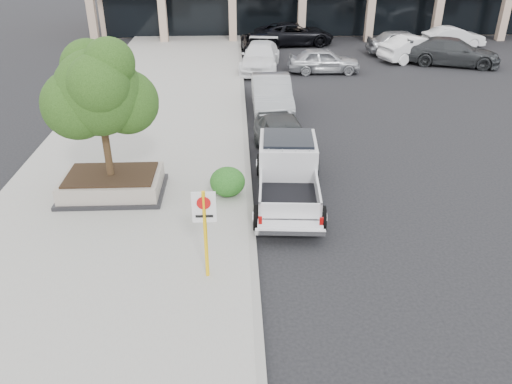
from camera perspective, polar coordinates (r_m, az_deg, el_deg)
The scene contains 18 objects.
ground at distance 13.20m, azimuth 6.50°, elevation -7.41°, with size 120.00×120.00×0.00m, color black.
sidewalk at distance 18.57m, azimuth -13.33°, elevation 3.35°, with size 8.00×52.00×0.15m, color gray.
curb at distance 18.23m, azimuth -1.03°, elevation 3.66°, with size 0.20×52.00×0.15m, color gray.
planter at distance 16.28m, azimuth -16.09°, elevation 0.88°, with size 3.20×2.20×0.68m.
planter_tree at distance 15.33m, azimuth -16.94°, elevation 10.97°, with size 2.90×2.55×4.00m.
no_parking_sign at distance 11.48m, azimuth -5.87°, elevation -3.55°, with size 0.55×0.09×2.30m.
hedge at distance 15.49m, azimuth -3.27°, elevation 1.18°, with size 1.10×0.99×0.94m, color #194A15.
pickup_truck at distance 15.40m, azimuth 3.71°, elevation 1.97°, with size 2.01×5.43×1.71m, color silver, non-canonical shape.
curb_car_a at distance 18.30m, azimuth 3.20°, elevation 6.06°, with size 1.80×4.48×1.53m, color #2E3133.
curb_car_b at distance 23.23m, azimuth 1.79°, elevation 11.07°, with size 1.71×4.90×1.61m, color gray.
curb_car_c at distance 30.61m, azimuth 0.49°, elevation 15.20°, with size 2.13×5.23×1.52m, color white.
curb_car_d at distance 34.28m, azimuth 0.40°, elevation 16.48°, with size 2.25×4.87×1.35m, color black.
lot_car_a at distance 30.19m, azimuth 7.77°, elevation 14.67°, with size 1.67×4.16×1.42m, color #A5A8AD.
lot_car_b at distance 34.23m, azimuth 17.84°, elevation 15.36°, with size 1.66×4.76×1.57m, color white.
lot_car_c at distance 33.88m, azimuth 21.58°, elevation 14.67°, with size 2.25×5.54×1.61m, color #2B2D30.
lot_car_d at distance 37.48m, azimuth 4.40°, elevation 17.58°, with size 2.60×5.63×1.56m, color black.
lot_car_e at distance 35.75m, azimuth 16.45°, elevation 16.08°, with size 1.90×4.73×1.61m, color gray.
lot_car_f at distance 39.21m, azimuth 21.64°, elevation 16.13°, with size 1.47×4.23×1.39m, color silver.
Camera 1 is at (-1.94, -10.58, 7.65)m, focal length 35.00 mm.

